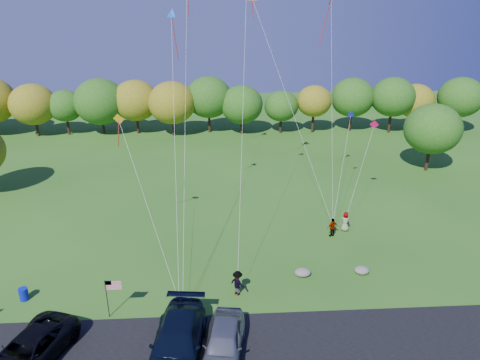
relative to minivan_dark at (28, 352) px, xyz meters
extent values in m
plane|color=#295D1A|center=(8.91, 4.21, -0.84)|extent=(140.00, 140.00, 0.00)
cube|color=black|center=(8.91, 0.21, -0.81)|extent=(44.00, 6.00, 0.06)
cylinder|color=#341D12|center=(-15.31, 41.67, 0.50)|extent=(0.36, 0.36, 2.69)
ellipsoid|color=#215817|center=(-15.31, 41.67, 3.70)|extent=(5.69, 5.69, 5.12)
cylinder|color=#341D12|center=(-10.48, 42.51, 0.66)|extent=(0.36, 0.36, 3.01)
ellipsoid|color=#215817|center=(-10.48, 42.51, 4.38)|extent=(6.81, 6.81, 6.13)
cylinder|color=#341D12|center=(-6.39, 41.41, 0.34)|extent=(0.36, 0.36, 2.37)
ellipsoid|color=#215817|center=(-6.39, 41.41, 3.22)|extent=(5.21, 5.21, 4.69)
cylinder|color=#341D12|center=(-1.50, 41.27, 0.40)|extent=(0.36, 0.36, 2.48)
ellipsoid|color=#215817|center=(-1.50, 41.27, 3.46)|extent=(5.63, 5.63, 5.07)
cylinder|color=#341D12|center=(3.78, 42.13, 0.58)|extent=(0.36, 0.36, 2.85)
ellipsoid|color=#426D1B|center=(3.78, 42.13, 3.77)|extent=(5.41, 5.41, 4.87)
cylinder|color=#341D12|center=(8.97, 41.10, 0.33)|extent=(0.36, 0.36, 2.33)
ellipsoid|color=#426D1B|center=(8.97, 41.10, 3.20)|extent=(5.26, 5.26, 4.73)
cylinder|color=#341D12|center=(14.20, 42.74, 0.50)|extent=(0.36, 0.36, 2.68)
ellipsoid|color=#215817|center=(14.20, 42.74, 3.48)|extent=(5.03, 5.03, 4.53)
cylinder|color=#341D12|center=(19.59, 40.48, 0.30)|extent=(0.36, 0.36, 2.29)
ellipsoid|color=#426D1B|center=(19.59, 40.48, 3.11)|extent=(5.11, 5.11, 4.60)
cylinder|color=#341D12|center=(23.34, 40.79, 0.48)|extent=(0.36, 0.36, 2.65)
ellipsoid|color=#426D1B|center=(23.34, 40.79, 3.61)|extent=(5.54, 5.54, 4.99)
cylinder|color=#341D12|center=(29.13, 40.26, 0.58)|extent=(0.36, 0.36, 2.84)
ellipsoid|color=#215817|center=(29.13, 40.26, 3.69)|extent=(5.21, 5.21, 4.69)
cylinder|color=#341D12|center=(34.03, 42.45, 0.55)|extent=(0.36, 0.36, 2.77)
ellipsoid|color=#426D1B|center=(34.03, 42.45, 3.71)|extent=(5.48, 5.48, 4.94)
cylinder|color=#341D12|center=(38.61, 42.98, 0.36)|extent=(0.36, 0.36, 2.40)
ellipsoid|color=#426D1B|center=(38.61, 42.98, 3.17)|extent=(4.95, 4.95, 4.45)
cylinder|color=#341D12|center=(44.27, 42.93, 0.75)|extent=(0.36, 0.36, 3.19)
ellipsoid|color=#426D1B|center=(44.27, 42.93, 4.25)|extent=(5.86, 5.86, 5.27)
cylinder|color=#341D12|center=(32.91, 26.21, 0.56)|extent=(0.36, 0.36, 2.80)
ellipsoid|color=#215817|center=(32.91, 26.21, 3.91)|extent=(6.00, 6.00, 5.40)
imported|color=black|center=(0.00, 0.00, 0.00)|extent=(4.27, 6.17, 1.56)
imported|color=black|center=(7.41, 0.10, 0.13)|extent=(3.18, 6.51, 1.82)
imported|color=gray|center=(9.77, 0.02, 0.05)|extent=(2.70, 5.15, 1.67)
imported|color=#4C4C59|center=(7.26, 3.41, -0.03)|extent=(0.70, 0.59, 1.63)
imported|color=#4C4C59|center=(7.47, 3.41, -0.05)|extent=(0.97, 0.93, 1.58)
imported|color=#4C4C59|center=(10.76, 5.18, -0.01)|extent=(1.22, 1.17, 1.67)
imported|color=#4C4C59|center=(18.61, 12.15, -0.06)|extent=(0.99, 0.68, 1.56)
imported|color=#4C4C59|center=(19.88, 13.00, -0.02)|extent=(0.91, 0.72, 1.64)
cylinder|color=#0B18A7|center=(-2.46, 5.41, -0.44)|extent=(0.54, 0.54, 0.81)
cylinder|color=black|center=(3.14, 3.51, 0.42)|extent=(0.05, 0.05, 2.52)
cube|color=red|center=(3.60, 3.51, 1.32)|extent=(0.91, 0.60, 0.02)
cube|color=navy|center=(3.32, 3.52, 1.51)|extent=(0.36, 0.02, 0.28)
ellipsoid|color=gray|center=(15.25, 6.93, -0.57)|extent=(1.09, 0.86, 0.55)
ellipsoid|color=gray|center=(19.31, 6.96, -0.58)|extent=(1.01, 0.84, 0.53)
cone|color=blue|center=(6.75, 14.20, 15.57)|extent=(0.86, 0.67, 0.77)
cube|color=#CF0E52|center=(22.83, 16.94, 6.94)|extent=(0.74, 0.24, 0.75)
cube|color=gold|center=(3.16, 11.15, 9.10)|extent=(0.78, 0.29, 0.78)
cube|color=#1617E3|center=(21.85, 20.26, 6.99)|extent=(0.65, 0.18, 0.64)
camera|label=1|loc=(9.61, -17.15, 15.95)|focal=32.00mm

